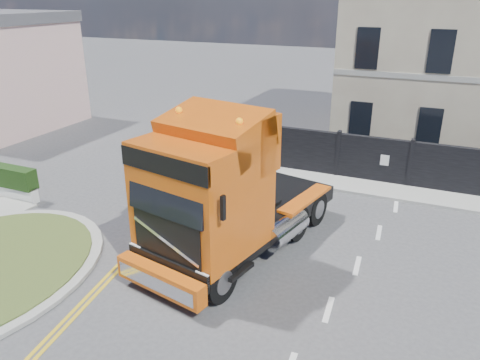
% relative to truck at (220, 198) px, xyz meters
% --- Properties ---
extents(ground, '(120.00, 120.00, 0.00)m').
position_rel_truck_xyz_m(ground, '(0.68, -0.72, -2.05)').
color(ground, '#424244').
rests_on(ground, ground).
extents(hoarding_fence, '(18.80, 0.25, 2.00)m').
position_rel_truck_xyz_m(hoarding_fence, '(7.24, 8.28, -1.05)').
color(hoarding_fence, black).
rests_on(hoarding_fence, ground).
extents(georgian_building, '(12.30, 10.30, 12.80)m').
position_rel_truck_xyz_m(georgian_building, '(6.68, 15.78, 3.72)').
color(georgian_building, beige).
rests_on(georgian_building, ground).
extents(pavement_far, '(20.00, 1.60, 0.12)m').
position_rel_truck_xyz_m(pavement_far, '(6.68, 7.38, -1.99)').
color(pavement_far, '#989893').
rests_on(pavement_far, ground).
extents(truck, '(4.35, 8.05, 4.57)m').
position_rel_truck_xyz_m(truck, '(0.00, 0.00, 0.00)').
color(truck, black).
rests_on(truck, ground).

